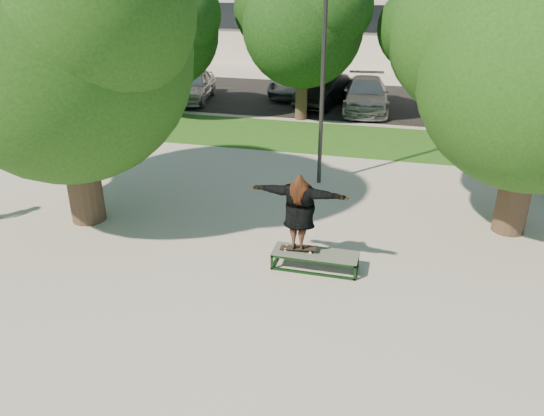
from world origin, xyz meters
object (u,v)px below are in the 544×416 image
(lamppost, at_px, (323,75))
(car_dark, at_px, (324,90))
(tree_left, at_px, (60,38))
(grind_box, at_px, (315,260))
(tree_right, at_px, (537,57))
(car_silver_a, at_px, (192,85))
(car_silver_b, at_px, (366,95))
(car_grey, at_px, (300,82))

(lamppost, relative_size, car_dark, 1.45)
(tree_left, height_order, grind_box, tree_left)
(tree_right, bearing_deg, car_dark, 118.97)
(car_dark, bearing_deg, lamppost, -70.82)
(lamppost, height_order, car_silver_a, lamppost)
(car_silver_a, bearing_deg, lamppost, -59.14)
(tree_right, distance_m, car_silver_a, 17.08)
(grind_box, distance_m, car_silver_b, 14.19)
(car_grey, distance_m, car_silver_b, 4.12)
(tree_left, height_order, car_grey, tree_left)
(car_silver_a, bearing_deg, car_grey, 17.55)
(grind_box, relative_size, car_dark, 0.43)
(lamppost, height_order, car_grey, lamppost)
(lamppost, xyz_separation_m, car_dark, (-1.50, 9.68, -2.46))
(tree_left, distance_m, car_silver_b, 14.84)
(grind_box, distance_m, car_silver_a, 16.38)
(lamppost, distance_m, car_grey, 12.14)
(car_dark, bearing_deg, tree_right, -50.66)
(grind_box, bearing_deg, tree_left, 170.40)
(grind_box, xyz_separation_m, car_dark, (-2.28, 14.61, 0.50))
(tree_left, distance_m, car_silver_a, 13.70)
(grind_box, bearing_deg, car_silver_a, 121.30)
(tree_left, distance_m, car_dark, 14.58)
(car_silver_a, bearing_deg, car_dark, -3.95)
(tree_right, relative_size, grind_box, 3.62)
(lamppost, bearing_deg, car_dark, 98.81)
(grind_box, bearing_deg, car_grey, 102.84)
(tree_right, distance_m, car_dark, 13.68)
(grind_box, distance_m, car_dark, 14.79)
(grind_box, relative_size, car_silver_a, 0.42)
(car_silver_b, bearing_deg, lamppost, -98.36)
(tree_left, xyz_separation_m, car_dark, (3.79, 13.58, -3.73))
(grind_box, bearing_deg, lamppost, 98.99)
(tree_right, xyz_separation_m, car_dark, (-6.42, 11.59, -3.40))
(car_dark, bearing_deg, car_grey, 139.15)
(car_dark, xyz_separation_m, car_grey, (-1.47, 1.82, -0.06))
(tree_left, bearing_deg, car_silver_a, 100.63)
(tree_right, height_order, grind_box, tree_right)
(car_silver_b, bearing_deg, tree_left, -119.09)
(lamppost, bearing_deg, car_silver_a, 130.46)
(car_grey, bearing_deg, car_silver_a, -143.61)
(car_dark, bearing_deg, grind_box, -70.76)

